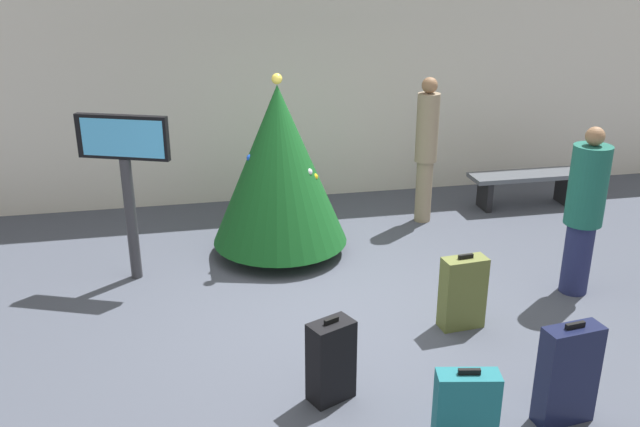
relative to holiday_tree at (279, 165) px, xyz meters
The scene contains 11 objects.
ground_plane 1.95m from the holiday_tree, 74.18° to the right, with size 16.00×16.00×0.00m, color #424754.
back_wall 2.14m from the holiday_tree, 77.66° to the left, with size 16.00×0.20×3.17m, color beige.
holiday_tree is the anchor object (origin of this frame).
flight_info_kiosk 1.70m from the holiday_tree, 168.15° to the right, with size 0.94×0.44×1.81m.
waiting_bench 3.78m from the holiday_tree, 13.98° to the left, with size 1.60×0.44×0.48m.
traveller_0 2.11m from the holiday_tree, 17.94° to the left, with size 0.38×0.38×1.90m.
traveller_1 3.29m from the holiday_tree, 29.37° to the right, with size 0.52×0.52×1.77m.
suitcase_0 3.79m from the holiday_tree, 77.62° to the right, with size 0.47×0.26×0.63m.
suitcase_1 2.60m from the holiday_tree, 55.21° to the right, with size 0.43×0.23×0.75m.
suitcase_2 2.99m from the holiday_tree, 90.51° to the right, with size 0.41×0.33×0.72m.
suitcase_3 3.94m from the holiday_tree, 65.08° to the right, with size 0.47×0.23×0.84m.
Camera 1 is at (-1.46, -5.76, 3.31)m, focal length 37.98 mm.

